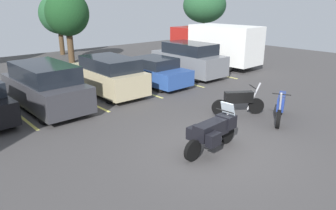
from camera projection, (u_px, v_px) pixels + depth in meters
ground at (217, 151)px, 9.39m from camera, size 44.00×44.00×0.10m
motorcycle_touring at (213, 130)px, 9.15m from camera, size 2.25×0.97×1.34m
motorcycle_second at (281, 106)px, 11.48m from camera, size 2.04×1.07×1.30m
motorcycle_third at (239, 101)px, 12.14m from camera, size 1.80×1.27×1.26m
parking_stripes at (81, 99)px, 14.29m from camera, size 17.11×4.88×0.01m
car_charcoal at (45, 86)px, 12.77m from camera, size 1.99×4.92×1.86m
car_champagne at (108, 75)px, 14.91m from camera, size 1.97×4.65×1.77m
car_blue at (152, 71)px, 16.57m from camera, size 1.88×4.53×1.46m
car_grey at (189, 59)px, 18.48m from camera, size 2.01×4.63×1.94m
box_truck at (215, 44)px, 21.22m from camera, size 2.37×6.42×2.73m
tree_center_left at (59, 14)px, 25.12m from camera, size 3.07×3.07×4.81m
tree_right at (67, 14)px, 21.64m from camera, size 2.97×2.97×5.00m
tree_far_left at (205, 5)px, 30.45m from camera, size 4.17×4.17×5.52m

